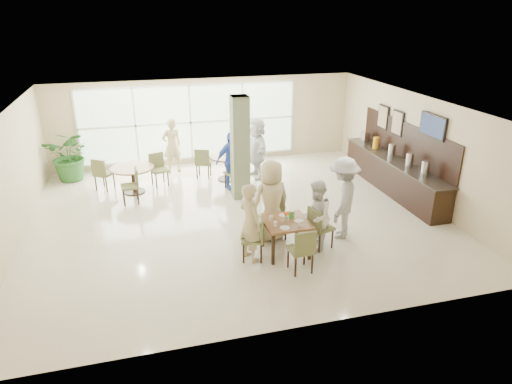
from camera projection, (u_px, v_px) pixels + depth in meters
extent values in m
plane|color=beige|center=(236.00, 216.00, 11.54)|extent=(10.00, 10.00, 0.00)
plane|color=white|center=(234.00, 106.00, 10.49)|extent=(10.00, 10.00, 0.00)
plane|color=beige|center=(206.00, 121.00, 15.04)|extent=(10.00, 0.00, 10.00)
plane|color=beige|center=(299.00, 253.00, 6.99)|extent=(10.00, 0.00, 10.00)
plane|color=beige|center=(9.00, 182.00, 9.82)|extent=(0.00, 9.00, 9.00)
plane|color=beige|center=(417.00, 148.00, 12.21)|extent=(0.00, 9.00, 9.00)
plane|color=silver|center=(191.00, 122.00, 14.90)|extent=(7.00, 0.00, 7.00)
cube|color=#5B6949|center=(240.00, 148.00, 12.19)|extent=(0.45, 0.45, 2.80)
cube|color=brown|center=(286.00, 222.00, 9.55)|extent=(0.94, 0.94, 0.05)
cube|color=black|center=(273.00, 249.00, 9.24)|extent=(0.06, 0.06, 0.70)
cube|color=black|center=(310.00, 244.00, 9.43)|extent=(0.06, 0.06, 0.70)
cube|color=black|center=(262.00, 232.00, 9.95)|extent=(0.06, 0.06, 0.70)
cube|color=black|center=(297.00, 228.00, 10.14)|extent=(0.06, 0.06, 0.70)
cylinder|color=brown|center=(132.00, 168.00, 12.74)|extent=(1.20, 1.20, 0.04)
cylinder|color=black|center=(133.00, 180.00, 12.88)|extent=(0.10, 0.10, 0.71)
cylinder|color=black|center=(135.00, 192.00, 13.01)|extent=(0.60, 0.60, 0.03)
cylinder|color=brown|center=(227.00, 157.00, 13.71)|extent=(1.03, 1.03, 0.04)
cylinder|color=black|center=(227.00, 168.00, 13.85)|extent=(0.10, 0.10, 0.71)
cylinder|color=black|center=(228.00, 179.00, 13.98)|extent=(0.60, 0.60, 0.03)
cylinder|color=white|center=(299.00, 224.00, 9.31)|extent=(0.08, 0.08, 0.10)
cylinder|color=white|center=(293.00, 213.00, 9.77)|extent=(0.08, 0.08, 0.10)
cylinder|color=white|center=(271.00, 218.00, 9.56)|extent=(0.08, 0.08, 0.10)
cylinder|color=white|center=(275.00, 224.00, 9.31)|extent=(0.08, 0.08, 0.10)
cylinder|color=white|center=(285.00, 228.00, 9.22)|extent=(0.20, 0.20, 0.01)
cylinder|color=white|center=(283.00, 215.00, 9.78)|extent=(0.20, 0.20, 0.01)
cylinder|color=white|center=(299.00, 221.00, 9.53)|extent=(0.20, 0.20, 0.01)
cylinder|color=#99B27F|center=(286.00, 218.00, 9.51)|extent=(0.07, 0.07, 0.12)
sphere|color=#F65514|center=(288.00, 214.00, 9.48)|extent=(0.07, 0.07, 0.07)
sphere|color=#F65514|center=(285.00, 213.00, 9.49)|extent=(0.07, 0.07, 0.07)
sphere|color=#F65514|center=(286.00, 214.00, 9.44)|extent=(0.07, 0.07, 0.07)
cube|color=green|center=(291.00, 215.00, 9.63)|extent=(0.10, 0.04, 0.15)
cube|color=black|center=(393.00, 176.00, 12.94)|extent=(0.60, 4.60, 0.90)
cube|color=black|center=(395.00, 160.00, 12.76)|extent=(0.64, 4.70, 0.04)
cube|color=black|center=(406.00, 141.00, 12.63)|extent=(0.04, 4.60, 1.00)
cylinder|color=silver|center=(425.00, 169.00, 11.43)|extent=(0.20, 0.20, 0.40)
cylinder|color=silver|center=(410.00, 160.00, 12.06)|extent=(0.20, 0.20, 0.40)
cylinder|color=silver|center=(392.00, 151.00, 12.86)|extent=(0.20, 0.20, 0.40)
cylinder|color=orange|center=(376.00, 143.00, 13.67)|extent=(0.18, 0.18, 0.36)
cube|color=silver|center=(365.00, 137.00, 14.30)|extent=(0.18, 0.30, 0.36)
cube|color=black|center=(433.00, 126.00, 11.38)|extent=(0.06, 1.00, 0.58)
cube|color=#7F99CC|center=(432.00, 126.00, 11.37)|extent=(0.01, 0.92, 0.50)
cube|color=black|center=(398.00, 123.00, 12.93)|extent=(0.04, 0.55, 0.70)
cube|color=olive|center=(397.00, 123.00, 12.92)|extent=(0.01, 0.47, 0.62)
cube|color=black|center=(383.00, 117.00, 13.64)|extent=(0.04, 0.55, 0.70)
cube|color=olive|center=(382.00, 117.00, 13.64)|extent=(0.01, 0.47, 0.62)
imported|color=#2B6327|center=(71.00, 155.00, 13.66)|extent=(1.74, 1.74, 1.56)
imported|color=tan|center=(250.00, 222.00, 9.27)|extent=(0.61, 0.72, 1.68)
imported|color=tan|center=(271.00, 201.00, 10.08)|extent=(1.00, 0.70, 1.86)
imported|color=white|center=(316.00, 216.00, 9.69)|extent=(0.85, 0.94, 1.57)
imported|color=#AEAEB1|center=(343.00, 198.00, 10.19)|extent=(1.27, 1.40, 1.88)
imported|color=#4365CB|center=(231.00, 161.00, 12.98)|extent=(1.12, 0.87, 1.69)
imported|color=white|center=(256.00, 148.00, 13.86)|extent=(0.96, 1.79, 1.84)
imported|color=tan|center=(172.00, 146.00, 14.27)|extent=(0.73, 0.58, 1.74)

